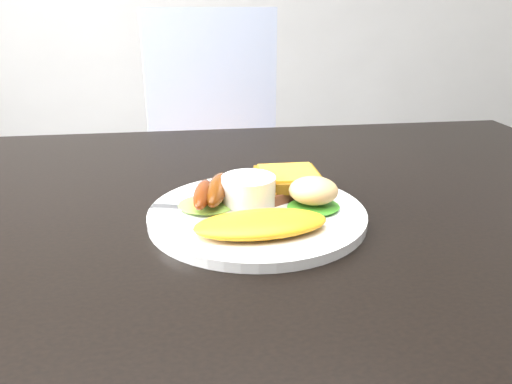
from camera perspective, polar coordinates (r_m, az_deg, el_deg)
name	(u,v)px	position (r m, az deg, el deg)	size (l,w,h in m)	color
dining_table	(253,213)	(0.69, -0.32, -2.38)	(1.20, 0.80, 0.04)	black
dining_chair	(218,184)	(1.61, -4.36, 0.97)	(0.45, 0.45, 0.05)	#BB775A
person	(320,68)	(1.54, 7.35, 13.85)	(0.59, 0.39, 1.63)	navy
plate	(257,215)	(0.61, 0.13, -2.59)	(0.27, 0.27, 0.01)	white
lettuce_left	(207,205)	(0.62, -5.64, -1.44)	(0.07, 0.07, 0.01)	#558D2C
lettuce_right	(313,207)	(0.62, 6.58, -1.67)	(0.07, 0.06, 0.01)	#348523
omelette	(261,224)	(0.55, 0.56, -3.66)	(0.15, 0.07, 0.02)	orange
sausage_a	(203,194)	(0.61, -6.10, -0.24)	(0.02, 0.09, 0.02)	#6D3201
sausage_b	(217,189)	(0.62, -4.43, 0.33)	(0.03, 0.11, 0.03)	#622400
ramekin	(249,192)	(0.62, -0.86, 0.02)	(0.07, 0.07, 0.04)	white
toast_a	(274,188)	(0.67, 2.06, 0.46)	(0.08, 0.08, 0.01)	brown
toast_b	(288,179)	(0.66, 3.72, 1.53)	(0.08, 0.08, 0.01)	#995A17
potato_salad	(313,191)	(0.61, 6.58, 0.17)	(0.06, 0.06, 0.03)	beige
fork	(220,210)	(0.61, -4.15, -2.09)	(0.17, 0.01, 0.00)	#ADAFB7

